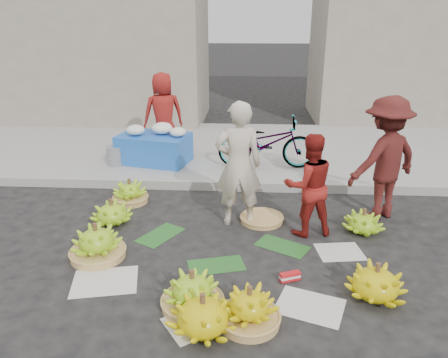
# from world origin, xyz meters

# --- Properties ---
(ground) EXTENTS (80.00, 80.00, 0.00)m
(ground) POSITION_xyz_m (0.00, 0.00, 0.00)
(ground) COLOR black
(ground) RESTS_ON ground
(curb) EXTENTS (40.00, 0.25, 0.15)m
(curb) POSITION_xyz_m (0.00, 2.20, 0.07)
(curb) COLOR gray
(curb) RESTS_ON ground
(sidewalk) EXTENTS (40.00, 4.00, 0.12)m
(sidewalk) POSITION_xyz_m (0.00, 4.30, 0.06)
(sidewalk) COLOR gray
(sidewalk) RESTS_ON ground
(building_left) EXTENTS (6.00, 3.00, 4.00)m
(building_left) POSITION_xyz_m (-4.00, 7.20, 2.00)
(building_left) COLOR gray
(building_left) RESTS_ON sidewalk
(building_right) EXTENTS (5.00, 3.00, 5.00)m
(building_right) POSITION_xyz_m (4.50, 7.70, 2.50)
(building_right) COLOR gray
(building_right) RESTS_ON sidewalk
(newspaper_scatter) EXTENTS (3.20, 1.80, 0.00)m
(newspaper_scatter) POSITION_xyz_m (0.00, -0.80, 0.00)
(newspaper_scatter) COLOR silver
(newspaper_scatter) RESTS_ON ground
(banana_leaves) EXTENTS (2.00, 1.00, 0.00)m
(banana_leaves) POSITION_xyz_m (-0.10, 0.20, 0.00)
(banana_leaves) COLOR #1C541D
(banana_leaves) RESTS_ON ground
(banana_bunch_0) EXTENTS (0.70, 0.70, 0.45)m
(banana_bunch_0) POSITION_xyz_m (-1.54, -0.09, 0.19)
(banana_bunch_0) COLOR #B1864A
(banana_bunch_0) RESTS_ON ground
(banana_bunch_1) EXTENTS (0.64, 0.64, 0.43)m
(banana_bunch_1) POSITION_xyz_m (-0.28, -0.98, 0.18)
(banana_bunch_1) COLOR #B1864A
(banana_bunch_1) RESTS_ON ground
(banana_bunch_2) EXTENTS (0.77, 0.77, 0.41)m
(banana_bunch_2) POSITION_xyz_m (-0.14, -1.33, 0.18)
(banana_bunch_2) COLOR yellow
(banana_bunch_2) RESTS_ON ground
(banana_bunch_3) EXTENTS (0.58, 0.58, 0.41)m
(banana_bunch_3) POSITION_xyz_m (0.29, -1.19, 0.17)
(banana_bunch_3) COLOR #B1864A
(banana_bunch_3) RESTS_ON ground
(banana_bunch_4) EXTENTS (0.79, 0.79, 0.40)m
(banana_bunch_4) POSITION_xyz_m (1.58, -0.71, 0.18)
(banana_bunch_4) COLOR yellow
(banana_bunch_4) RESTS_ON ground
(banana_bunch_5) EXTENTS (0.71, 0.71, 0.34)m
(banana_bunch_5) POSITION_xyz_m (1.80, 0.75, 0.15)
(banana_bunch_5) COLOR #78B81A
(banana_bunch_5) RESTS_ON ground
(banana_bunch_6) EXTENTS (0.77, 0.77, 0.37)m
(banana_bunch_6) POSITION_xyz_m (-1.64, 0.81, 0.16)
(banana_bunch_6) COLOR #78B81A
(banana_bunch_6) RESTS_ON ground
(banana_bunch_7) EXTENTS (0.53, 0.53, 0.39)m
(banana_bunch_7) POSITION_xyz_m (-1.58, 1.55, 0.16)
(banana_bunch_7) COLOR #B1864A
(banana_bunch_7) RESTS_ON ground
(basket_spare) EXTENTS (0.77, 0.77, 0.07)m
(basket_spare) POSITION_xyz_m (0.45, 1.00, 0.03)
(basket_spare) COLOR #B1864A
(basket_spare) RESTS_ON ground
(incense_stack) EXTENTS (0.24, 0.15, 0.09)m
(incense_stack) POSITION_xyz_m (0.73, -0.46, 0.05)
(incense_stack) COLOR red
(incense_stack) RESTS_ON ground
(vendor_cream) EXTENTS (0.67, 0.48, 1.73)m
(vendor_cream) POSITION_xyz_m (0.12, 0.93, 0.86)
(vendor_cream) COLOR beige
(vendor_cream) RESTS_ON ground
(vendor_red) EXTENTS (0.77, 0.66, 1.37)m
(vendor_red) POSITION_xyz_m (1.03, 0.69, 0.69)
(vendor_red) COLOR maroon
(vendor_red) RESTS_ON ground
(man_striped) EXTENTS (1.31, 1.13, 1.75)m
(man_striped) POSITION_xyz_m (2.13, 1.27, 0.87)
(man_striped) COLOR maroon
(man_striped) RESTS_ON ground
(flower_table) EXTENTS (1.42, 1.06, 0.74)m
(flower_table) POSITION_xyz_m (-1.52, 3.17, 0.42)
(flower_table) COLOR blue
(flower_table) RESTS_ON sidewalk
(grey_bucket) EXTENTS (0.30, 0.30, 0.34)m
(grey_bucket) POSITION_xyz_m (-2.22, 2.97, 0.29)
(grey_bucket) COLOR gray
(grey_bucket) RESTS_ON sidewalk
(flower_vendor) EXTENTS (0.92, 0.76, 1.60)m
(flower_vendor) POSITION_xyz_m (-1.43, 3.74, 0.92)
(flower_vendor) COLOR maroon
(flower_vendor) RESTS_ON sidewalk
(bicycle) EXTENTS (0.63, 1.76, 0.92)m
(bicycle) POSITION_xyz_m (0.57, 3.01, 0.58)
(bicycle) COLOR gray
(bicycle) RESTS_ON sidewalk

